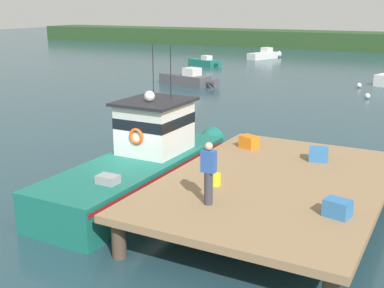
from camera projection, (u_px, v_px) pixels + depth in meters
ground_plane at (139, 190)px, 16.86m from camera, size 200.00×200.00×0.00m
dock at (275, 184)px, 14.39m from camera, size 6.00×9.00×1.20m
main_fishing_boat at (146, 162)px, 16.64m from camera, size 2.57×9.81×4.80m
crate_stack_mid_dock at (337, 208)px, 11.78m from camera, size 0.68×0.56×0.42m
crate_single_far at (249, 142)px, 17.47m from camera, size 0.72×0.63×0.45m
crate_single_by_cleat at (319, 154)px, 16.01m from camera, size 0.69×0.57×0.45m
bait_bucket at (215, 179)px, 13.87m from camera, size 0.32×0.32×0.34m
deckhand_by_the_boat at (209, 172)px, 12.35m from camera, size 0.36×0.22×1.63m
moored_boat_far_right at (265, 55)px, 58.58m from camera, size 2.71×5.18×1.31m
moored_boat_mid_harbor at (205, 62)px, 51.89m from camera, size 4.27×2.17×1.08m
moored_boat_near_channel at (188, 79)px, 39.03m from camera, size 5.59×2.40×1.40m
mooring_buoy_outer at (359, 85)px, 37.91m from camera, size 0.37×0.37×0.37m
mooring_buoy_spare_mooring at (367, 96)px, 33.46m from camera, size 0.36×0.36×0.36m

